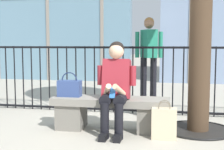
% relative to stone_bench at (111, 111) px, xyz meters
% --- Properties ---
extents(ground_plane, '(60.00, 60.00, 0.00)m').
position_rel_stone_bench_xyz_m(ground_plane, '(0.00, 0.00, -0.27)').
color(ground_plane, '#A8A091').
extents(stone_bench, '(1.60, 0.44, 0.45)m').
position_rel_stone_bench_xyz_m(stone_bench, '(0.00, 0.00, 0.00)').
color(stone_bench, gray).
rests_on(stone_bench, ground).
extents(seated_person_with_phone, '(0.52, 0.66, 1.21)m').
position_rel_stone_bench_xyz_m(seated_person_with_phone, '(0.09, -0.13, 0.38)').
color(seated_person_with_phone, black).
rests_on(seated_person_with_phone, ground).
extents(handbag_on_bench, '(0.32, 0.15, 0.34)m').
position_rel_stone_bench_xyz_m(handbag_on_bench, '(-0.58, -0.01, 0.30)').
color(handbag_on_bench, '#33477F').
rests_on(handbag_on_bench, stone_bench).
extents(shopping_bag, '(0.30, 0.15, 0.48)m').
position_rel_stone_bench_xyz_m(shopping_bag, '(0.73, -0.27, -0.07)').
color(shopping_bag, beige).
rests_on(shopping_bag, ground).
extents(bystander_at_railing, '(0.55, 0.44, 1.71)m').
position_rel_stone_bench_xyz_m(bystander_at_railing, '(0.35, 2.21, 0.73)').
color(bystander_at_railing, black).
rests_on(bystander_at_railing, ground).
extents(plaza_railing, '(9.01, 0.04, 1.14)m').
position_rel_stone_bench_xyz_m(plaza_railing, '(0.00, 1.08, 0.30)').
color(plaza_railing, black).
rests_on(plaza_railing, ground).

